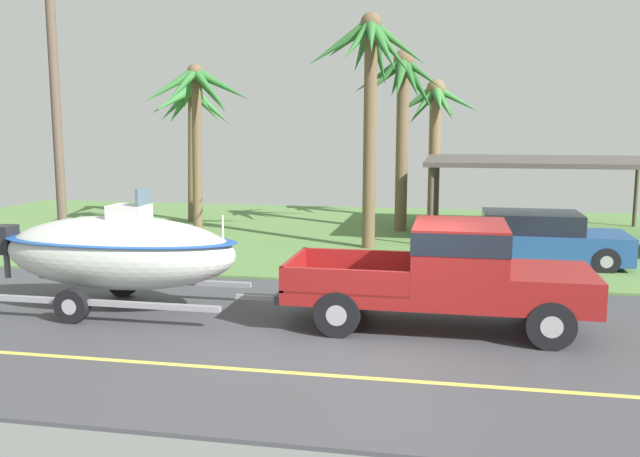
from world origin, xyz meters
TOP-DOWN VIEW (x-y plane):
  - ground at (0.00, 8.38)m, footprint 36.00×22.00m
  - pickup_truck_towing at (1.06, 0.92)m, footprint 5.55×2.01m
  - boat_on_trailer at (-5.39, 0.92)m, footprint 5.90×2.21m
  - parked_sedan_near at (3.11, 6.93)m, footprint 4.31×1.91m
  - carport_awning at (3.78, 11.58)m, footprint 7.38×5.76m
  - palm_tree_near_left at (-0.78, 11.85)m, footprint 3.20×3.54m
  - palm_tree_near_right at (-7.32, 10.21)m, footprint 3.41×3.57m
  - palm_tree_mid at (-1.44, 8.47)m, footprint 3.48×3.45m
  - palm_tree_far_left at (0.22, 14.44)m, footprint 3.21×2.95m
  - palm_tree_far_right at (-8.49, 12.72)m, footprint 2.94×3.30m
  - utility_pole at (-9.08, 4.99)m, footprint 0.24×1.80m

SIDE VIEW (x-z plane):
  - ground at x=0.00m, z-range -0.07..0.04m
  - parked_sedan_near at x=3.11m, z-range -0.02..1.36m
  - pickup_truck_towing at x=1.06m, z-range 0.10..1.99m
  - boat_on_trailer at x=-5.39m, z-range -0.05..2.36m
  - carport_awning at x=3.78m, z-range 1.15..3.67m
  - palm_tree_far_right at x=-8.49m, z-range 1.32..6.46m
  - palm_tree_far_left at x=0.22m, z-range 1.28..6.51m
  - utility_pole at x=-9.08m, z-range 0.15..8.25m
  - palm_tree_near_right at x=-7.32m, z-range 1.58..7.12m
  - palm_tree_near_left at x=-0.78m, z-range 1.44..7.47m
  - palm_tree_mid at x=-1.44m, z-range 1.76..8.46m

